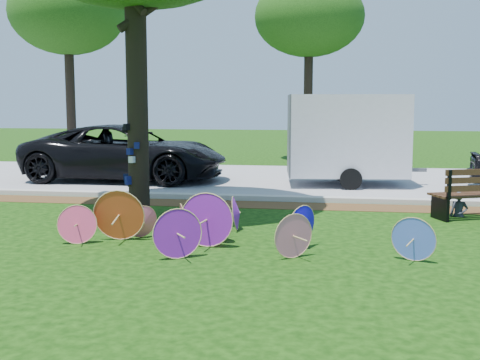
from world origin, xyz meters
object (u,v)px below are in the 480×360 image
object	(u,v)px
park_bench	(478,193)
person_left	(460,193)
parasol_pile	(205,222)
cargo_trailer	(347,135)
black_van	(126,153)

from	to	relation	value
park_bench	person_left	bearing A→B (deg)	150.27
park_bench	parasol_pile	bearing A→B (deg)	-169.61
parasol_pile	park_bench	size ratio (longest dim) A/B	3.09
parasol_pile	park_bench	bearing A→B (deg)	31.99
parasol_pile	cargo_trailer	world-z (taller)	cargo_trailer
cargo_trailer	black_van	bearing A→B (deg)	174.14
parasol_pile	person_left	world-z (taller)	person_left
cargo_trailer	parasol_pile	bearing A→B (deg)	-113.52
person_left	cargo_trailer	bearing A→B (deg)	125.20
parasol_pile	black_van	distance (m)	8.87
black_van	person_left	size ratio (longest dim) A/B	6.10
black_van	person_left	xyz separation A→B (m)	(8.86, -4.62, -0.35)
person_left	parasol_pile	bearing A→B (deg)	-136.24
black_van	parasol_pile	bearing A→B (deg)	-151.39
park_bench	person_left	distance (m)	0.35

